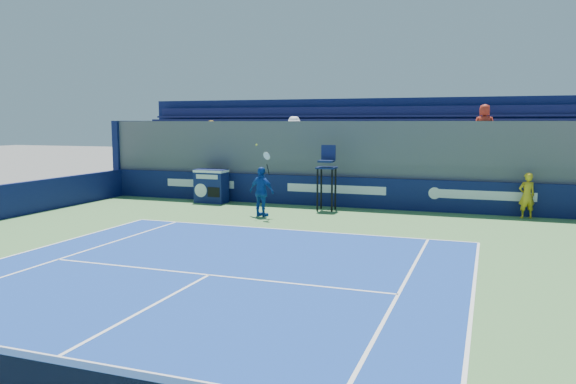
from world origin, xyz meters
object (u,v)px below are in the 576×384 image
(match_clock, at_px, (211,185))
(tennis_player, at_px, (262,192))
(ball_person, at_px, (527,195))
(umpire_chair, at_px, (327,170))

(match_clock, xyz_separation_m, tennis_player, (3.30, -2.48, 0.15))
(tennis_player, bearing_deg, ball_person, 17.37)
(match_clock, height_order, umpire_chair, umpire_chair)
(umpire_chair, distance_m, tennis_player, 2.86)
(match_clock, relative_size, tennis_player, 0.54)
(umpire_chair, relative_size, tennis_player, 0.96)
(umpire_chair, bearing_deg, ball_person, 4.83)
(tennis_player, bearing_deg, match_clock, 143.06)
(ball_person, distance_m, match_clock, 12.11)
(ball_person, bearing_deg, umpire_chair, -17.09)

